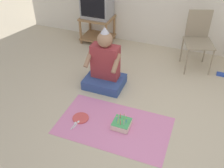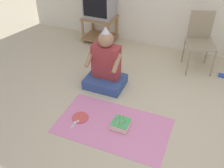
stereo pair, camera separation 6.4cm
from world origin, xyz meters
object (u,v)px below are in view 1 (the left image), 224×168
at_px(folding_chair, 198,37).
at_px(birthday_cake, 122,124).
at_px(tv, 97,4).
at_px(paper_plate, 81,118).
at_px(person_seated, 105,67).

distance_m(folding_chair, birthday_cake, 1.96).
bearing_deg(birthday_cake, tv, 120.39).
distance_m(birthday_cake, paper_plate, 0.54).
height_order(person_seated, birthday_cake, person_seated).
xyz_separation_m(birthday_cake, paper_plate, (-0.54, -0.05, -0.04)).
xyz_separation_m(tv, folding_chair, (1.84, -0.26, -0.20)).
xyz_separation_m(tv, person_seated, (0.68, -1.30, -0.41)).
distance_m(person_seated, paper_plate, 0.85).
height_order(tv, paper_plate, tv).
xyz_separation_m(folding_chair, paper_plate, (-1.18, -1.84, -0.51)).
relative_size(person_seated, birthday_cake, 4.36).
bearing_deg(folding_chair, person_seated, -138.03).
bearing_deg(person_seated, birthday_cake, -54.90).
relative_size(birthday_cake, paper_plate, 1.01).
bearing_deg(tv, folding_chair, -7.95).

